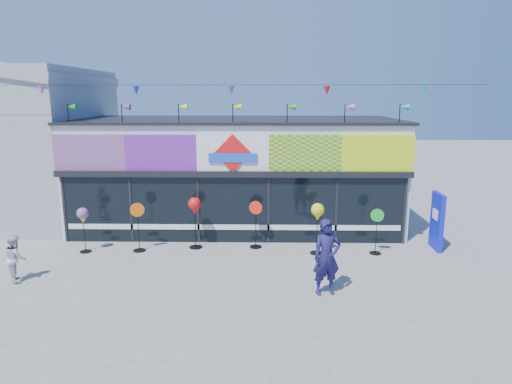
{
  "coord_description": "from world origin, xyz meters",
  "views": [
    {
      "loc": [
        1.04,
        -11.63,
        5.01
      ],
      "look_at": [
        0.8,
        2.0,
        2.08
      ],
      "focal_mm": 32.0,
      "sensor_mm": 36.0,
      "label": 1
    }
  ],
  "objects_px": {
    "spinner_0": "(83,217)",
    "spinner_5": "(376,230)",
    "spinner_2": "(195,208)",
    "adult_man": "(327,257)",
    "spinner_3": "(256,223)",
    "child": "(16,258)",
    "spinner_4": "(318,213)",
    "blue_sign": "(437,221)",
    "spinner_1": "(138,226)"
  },
  "relations": [
    {
      "from": "blue_sign",
      "to": "spinner_4",
      "type": "relative_size",
      "value": 1.13
    },
    {
      "from": "spinner_0",
      "to": "spinner_2",
      "type": "distance_m",
      "value": 3.56
    },
    {
      "from": "blue_sign",
      "to": "spinner_0",
      "type": "distance_m",
      "value": 11.47
    },
    {
      "from": "blue_sign",
      "to": "spinner_3",
      "type": "bearing_deg",
      "value": -179.05
    },
    {
      "from": "adult_man",
      "to": "blue_sign",
      "type": "bearing_deg",
      "value": 27.31
    },
    {
      "from": "blue_sign",
      "to": "spinner_5",
      "type": "height_order",
      "value": "blue_sign"
    },
    {
      "from": "spinner_3",
      "to": "spinner_5",
      "type": "distance_m",
      "value": 3.89
    },
    {
      "from": "spinner_0",
      "to": "spinner_3",
      "type": "xyz_separation_m",
      "value": [
        5.52,
        0.55,
        -0.34
      ]
    },
    {
      "from": "spinner_3",
      "to": "adult_man",
      "type": "height_order",
      "value": "adult_man"
    },
    {
      "from": "blue_sign",
      "to": "spinner_2",
      "type": "bearing_deg",
      "value": -178.51
    },
    {
      "from": "blue_sign",
      "to": "adult_man",
      "type": "height_order",
      "value": "adult_man"
    },
    {
      "from": "spinner_0",
      "to": "spinner_5",
      "type": "distance_m",
      "value": 9.38
    },
    {
      "from": "spinner_0",
      "to": "spinner_3",
      "type": "height_order",
      "value": "spinner_3"
    },
    {
      "from": "adult_man",
      "to": "child",
      "type": "xyz_separation_m",
      "value": [
        -8.35,
        0.7,
        -0.34
      ]
    },
    {
      "from": "spinner_2",
      "to": "child",
      "type": "xyz_separation_m",
      "value": [
        -4.49,
        -2.82,
        -0.73
      ]
    },
    {
      "from": "spinner_5",
      "to": "adult_man",
      "type": "xyz_separation_m",
      "value": [
        -1.99,
        -3.03,
        0.2
      ]
    },
    {
      "from": "spinner_4",
      "to": "adult_man",
      "type": "height_order",
      "value": "adult_man"
    },
    {
      "from": "spinner_3",
      "to": "spinner_4",
      "type": "height_order",
      "value": "spinner_4"
    },
    {
      "from": "spinner_0",
      "to": "adult_man",
      "type": "height_order",
      "value": "adult_man"
    },
    {
      "from": "blue_sign",
      "to": "spinner_2",
      "type": "relative_size",
      "value": 1.09
    },
    {
      "from": "spinner_2",
      "to": "adult_man",
      "type": "bearing_deg",
      "value": -42.29
    },
    {
      "from": "blue_sign",
      "to": "child",
      "type": "xyz_separation_m",
      "value": [
        -12.43,
        -2.85,
        -0.3
      ]
    },
    {
      "from": "spinner_5",
      "to": "adult_man",
      "type": "bearing_deg",
      "value": -123.27
    },
    {
      "from": "blue_sign",
      "to": "spinner_3",
      "type": "distance_m",
      "value": 5.94
    },
    {
      "from": "spinner_5",
      "to": "spinner_1",
      "type": "bearing_deg",
      "value": 179.05
    },
    {
      "from": "spinner_0",
      "to": "spinner_5",
      "type": "relative_size",
      "value": 1.0
    },
    {
      "from": "spinner_1",
      "to": "adult_man",
      "type": "xyz_separation_m",
      "value": [
        5.66,
        -3.16,
        0.13
      ]
    },
    {
      "from": "spinner_2",
      "to": "spinner_3",
      "type": "height_order",
      "value": "spinner_2"
    },
    {
      "from": "spinner_2",
      "to": "spinner_4",
      "type": "bearing_deg",
      "value": -7.28
    },
    {
      "from": "spinner_3",
      "to": "child",
      "type": "xyz_separation_m",
      "value": [
        -6.49,
        -2.88,
        -0.19
      ]
    },
    {
      "from": "blue_sign",
      "to": "adult_man",
      "type": "xyz_separation_m",
      "value": [
        -4.07,
        -3.54,
        0.04
      ]
    },
    {
      "from": "spinner_3",
      "to": "spinner_4",
      "type": "bearing_deg",
      "value": -16.18
    },
    {
      "from": "blue_sign",
      "to": "spinner_5",
      "type": "xyz_separation_m",
      "value": [
        -2.09,
        -0.51,
        -0.16
      ]
    },
    {
      "from": "blue_sign",
      "to": "spinner_1",
      "type": "xyz_separation_m",
      "value": [
        -9.73,
        -0.39,
        -0.1
      ]
    },
    {
      "from": "spinner_0",
      "to": "spinner_3",
      "type": "relative_size",
      "value": 0.93
    },
    {
      "from": "spinner_0",
      "to": "spinner_5",
      "type": "xyz_separation_m",
      "value": [
        9.37,
        0.0,
        -0.4
      ]
    },
    {
      "from": "spinner_3",
      "to": "spinner_4",
      "type": "xyz_separation_m",
      "value": [
        1.96,
        -0.57,
        0.49
      ]
    },
    {
      "from": "blue_sign",
      "to": "spinner_5",
      "type": "distance_m",
      "value": 2.16
    },
    {
      "from": "spinner_2",
      "to": "spinner_4",
      "type": "distance_m",
      "value": 4.0
    },
    {
      "from": "spinner_3",
      "to": "child",
      "type": "relative_size",
      "value": 1.23
    },
    {
      "from": "adult_man",
      "to": "spinner_4",
      "type": "bearing_deg",
      "value": 74.41
    },
    {
      "from": "spinner_1",
      "to": "spinner_4",
      "type": "xyz_separation_m",
      "value": [
        5.76,
        -0.15,
        0.48
      ]
    },
    {
      "from": "blue_sign",
      "to": "spinner_4",
      "type": "height_order",
      "value": "blue_sign"
    },
    {
      "from": "spinner_1",
      "to": "child",
      "type": "distance_m",
      "value": 3.65
    },
    {
      "from": "spinner_4",
      "to": "blue_sign",
      "type": "bearing_deg",
      "value": 7.65
    },
    {
      "from": "spinner_0",
      "to": "spinner_3",
      "type": "distance_m",
      "value": 5.56
    },
    {
      "from": "spinner_1",
      "to": "adult_man",
      "type": "distance_m",
      "value": 6.48
    },
    {
      "from": "spinner_4",
      "to": "child",
      "type": "xyz_separation_m",
      "value": [
        -8.45,
        -2.31,
        -0.68
      ]
    },
    {
      "from": "spinner_2",
      "to": "child",
      "type": "relative_size",
      "value": 1.33
    },
    {
      "from": "spinner_1",
      "to": "child",
      "type": "xyz_separation_m",
      "value": [
        -2.7,
        -2.46,
        -0.2
      ]
    }
  ]
}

